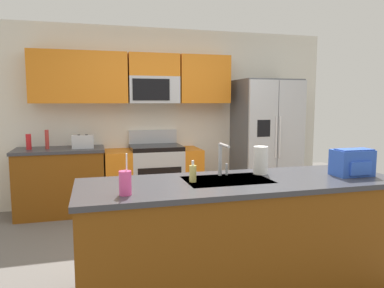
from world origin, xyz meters
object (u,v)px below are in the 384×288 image
Objects in this scene: sink_faucet at (222,156)px; soap_dispenser at (193,173)px; range_oven at (154,177)px; drink_cup_pink at (125,183)px; toaster at (83,141)px; bottle_red at (29,142)px; refrigerator at (266,141)px; backpack at (352,162)px; paper_towel_roll at (261,160)px; pepper_mill at (47,139)px.

soap_dispenser is at bearing -153.53° from sink_faucet.
drink_cup_pink is at bearing -103.09° from range_oven.
toaster is 0.68m from bottle_red.
drink_cup_pink is at bearing -132.07° from refrigerator.
refrigerator reaches higher than drink_cup_pink.
sink_faucet is 0.94m from drink_cup_pink.
refrigerator is 2.69m from toaster.
sink_faucet is 0.99× the size of drink_cup_pink.
toaster is (-0.96, -0.05, 0.55)m from range_oven.
refrigerator reaches higher than sink_faucet.
bottle_red is at bearing -179.76° from range_oven.
soap_dispenser is 0.53× the size of backpack.
paper_towel_roll is 0.77m from backpack.
pepper_mill is at bearing -179.90° from range_oven.
sink_faucet is 0.36m from paper_towel_roll.
bottle_red is 0.71× the size of drink_cup_pink.
range_oven is 4.86× the size of toaster.
range_oven is 2.47m from soap_dispenser.
pepper_mill is at bearing 173.74° from toaster.
toaster is 3.35m from backpack.
drink_cup_pink is 1.67× the size of soap_dispenser.
refrigerator is 3.52m from drink_cup_pink.
bottle_red is (-1.64, -0.01, 0.56)m from range_oven.
sink_faucet is (0.21, -2.27, 0.62)m from range_oven.
refrigerator is 2.96m from soap_dispenser.
pepper_mill is 0.90× the size of sink_faucet.
sink_faucet reaches higher than pepper_mill.
toaster is 2.51m from sink_faucet.
bottle_red is (-3.37, 0.07, 0.08)m from refrigerator.
refrigerator reaches higher than pepper_mill.
soap_dispenser is (-0.08, -2.42, 0.53)m from range_oven.
soap_dispenser is at bearing 174.88° from backpack.
soap_dispenser is (0.54, 0.27, -0.02)m from drink_cup_pink.
drink_cup_pink is at bearing -73.52° from pepper_mill.
bottle_red is at bearing 110.83° from drink_cup_pink.
sink_faucet is (1.86, -2.26, 0.07)m from bottle_red.
drink_cup_pink is at bearing -153.90° from soap_dispenser.
backpack is (1.29, -2.54, 0.57)m from range_oven.
drink_cup_pink is (0.34, -2.63, -0.01)m from toaster.
paper_towel_roll is (0.65, 0.15, 0.05)m from soap_dispenser.
soap_dispenser is (0.88, -2.36, -0.02)m from toaster.
range_oven reaches higher than soap_dispenser.
drink_cup_pink reaches higher than backpack.
soap_dispenser is at bearing 26.10° from drink_cup_pink.
paper_towel_roll is 0.75× the size of backpack.
refrigerator is 3.38m from bottle_red.
drink_cup_pink is 1.27m from paper_towel_roll.
range_oven is at bearing 104.16° from paper_towel_roll.
paper_towel_roll reaches higher than toaster.
sink_faucet is 0.34m from soap_dispenser.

